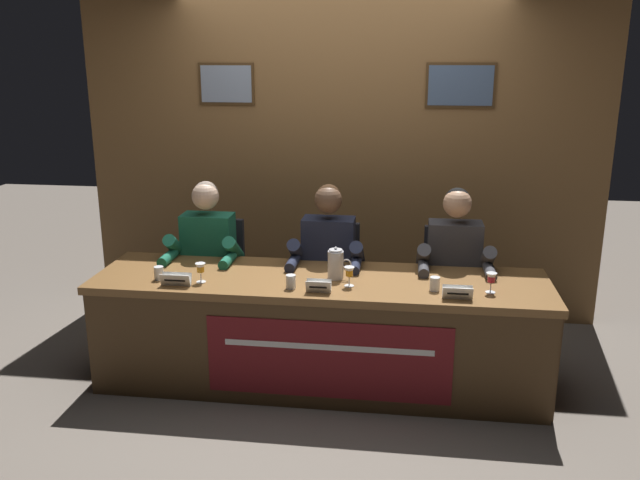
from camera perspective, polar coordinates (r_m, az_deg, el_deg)
name	(u,v)px	position (r m, az deg, el deg)	size (l,w,h in m)	color
ground_plane	(320,380)	(4.53, 0.00, -11.90)	(12.00, 12.00, 0.00)	#70665B
wall_back_panelled	(341,156)	(5.33, 1.83, 7.17)	(4.09, 0.14, 2.60)	brown
conference_table	(318,318)	(4.23, -0.16, -6.68)	(2.89, 0.76, 0.72)	brown
chair_left	(215,283)	(5.03, -8.96, -3.66)	(0.44, 0.45, 0.91)	black
panelist_left	(205,256)	(4.76, -9.77, -1.33)	(0.51, 0.48, 1.24)	black
nameplate_left	(176,280)	(4.18, -12.24, -3.32)	(0.19, 0.06, 0.08)	white
juice_glass_left	(201,269)	(4.20, -10.19, -2.46)	(0.06, 0.06, 0.12)	white
water_cup_left	(159,274)	(4.32, -13.61, -2.82)	(0.06, 0.06, 0.08)	silver
chair_center	(330,288)	(4.86, 0.88, -4.16)	(0.44, 0.45, 0.91)	black
panelist_center	(327,261)	(4.58, 0.60, -1.77)	(0.51, 0.48, 1.24)	black
nameplate_center	(319,286)	(3.98, -0.13, -3.98)	(0.15, 0.06, 0.08)	white
juice_glass_center	(349,273)	(4.07, 2.52, -2.82)	(0.06, 0.06, 0.12)	white
water_cup_center	(291,282)	(4.05, -2.51, -3.64)	(0.06, 0.06, 0.08)	silver
chair_right	(451,294)	(4.84, 11.11, -4.55)	(0.44, 0.45, 0.91)	black
panelist_right	(454,266)	(4.57, 11.43, -2.17)	(0.51, 0.48, 1.24)	black
nameplate_right	(458,293)	(3.95, 11.69, -4.44)	(0.17, 0.06, 0.08)	white
juice_glass_right	(491,279)	(4.09, 14.45, -3.25)	(0.06, 0.06, 0.12)	white
water_cup_right	(435,285)	(4.07, 9.79, -3.78)	(0.06, 0.06, 0.08)	silver
water_pitcher_central	(336,264)	(4.20, 1.37, -2.07)	(0.15, 0.10, 0.21)	silver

